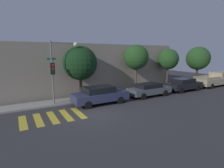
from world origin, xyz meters
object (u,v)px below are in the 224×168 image
at_px(traffic_light_pole, 58,63).
at_px(tree_behind_truck, 198,58).
at_px(sedan_middle, 149,89).
at_px(sedan_far_end, 184,84).
at_px(pickup_truck, 215,79).
at_px(tree_near_corner, 80,63).
at_px(tree_far_end, 168,59).
at_px(sedan_near_corner, 100,95).
at_px(tree_midblock, 136,57).

distance_m(traffic_light_pole, tree_behind_truck, 18.83).
relative_size(sedan_middle, sedan_far_end, 1.02).
bearing_deg(pickup_truck, tree_near_corner, 173.14).
bearing_deg(tree_far_end, sedan_near_corner, -168.17).
bearing_deg(sedan_far_end, pickup_truck, 0.00).
xyz_separation_m(tree_midblock, tree_far_end, (4.78, -0.00, -0.29)).
distance_m(traffic_light_pole, sedan_far_end, 13.85).
bearing_deg(sedan_far_end, tree_midblock, 157.80).
relative_size(tree_midblock, tree_behind_truck, 1.00).
height_order(sedan_near_corner, tree_far_end, tree_far_end).
bearing_deg(tree_midblock, sedan_near_corner, -158.30).
distance_m(traffic_light_pole, tree_far_end, 13.16).
relative_size(sedan_far_end, tree_behind_truck, 0.86).
height_order(traffic_light_pole, tree_near_corner, traffic_light_pole).
distance_m(sedan_far_end, tree_near_corner, 11.90).
relative_size(sedan_middle, pickup_truck, 0.78).
relative_size(sedan_far_end, tree_far_end, 0.92).
relative_size(sedan_near_corner, pickup_truck, 0.82).
height_order(sedan_far_end, tree_far_end, tree_far_end).
xyz_separation_m(sedan_near_corner, tree_midblock, (5.31, 2.11, 3.01)).
xyz_separation_m(sedan_middle, pickup_truck, (11.29, -0.00, 0.19)).
height_order(traffic_light_pole, sedan_near_corner, traffic_light_pole).
height_order(traffic_light_pole, tree_far_end, traffic_light_pole).
bearing_deg(pickup_truck, tree_far_end, 162.14).
relative_size(sedan_far_end, pickup_truck, 0.77).
relative_size(tree_midblock, tree_far_end, 1.08).
xyz_separation_m(sedan_near_corner, sedan_middle, (5.37, 0.00, -0.08)).
relative_size(traffic_light_pole, tree_near_corner, 1.06).
relative_size(sedan_near_corner, sedan_middle, 1.05).
distance_m(traffic_light_pole, tree_near_corner, 2.27).
bearing_deg(sedan_near_corner, tree_far_end, 11.83).
height_order(tree_far_end, tree_behind_truck, tree_behind_truck).
distance_m(pickup_truck, tree_midblock, 11.90).
relative_size(tree_far_end, tree_behind_truck, 0.93).
bearing_deg(sedan_far_end, sedan_middle, 180.00).
bearing_deg(tree_behind_truck, sedan_far_end, -158.21).
bearing_deg(traffic_light_pole, sedan_near_corner, -22.71).
distance_m(tree_far_end, tree_behind_truck, 5.69).
distance_m(sedan_middle, tree_behind_truck, 10.99).
xyz_separation_m(sedan_far_end, tree_midblock, (-5.18, 2.11, 3.05)).
height_order(sedan_middle, pickup_truck, pickup_truck).
bearing_deg(sedan_middle, pickup_truck, -0.00).
relative_size(traffic_light_pole, sedan_middle, 1.16).
height_order(traffic_light_pole, sedan_far_end, traffic_light_pole).
bearing_deg(sedan_far_end, tree_near_corner, 169.51).
xyz_separation_m(traffic_light_pole, tree_near_corner, (2.11, 0.84, -0.09)).
bearing_deg(tree_midblock, tree_near_corner, 180.00).
xyz_separation_m(tree_near_corner, tree_behind_truck, (16.71, -0.00, 0.18)).
height_order(sedan_far_end, pickup_truck, pickup_truck).
xyz_separation_m(sedan_middle, tree_midblock, (-0.06, 2.11, 3.10)).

